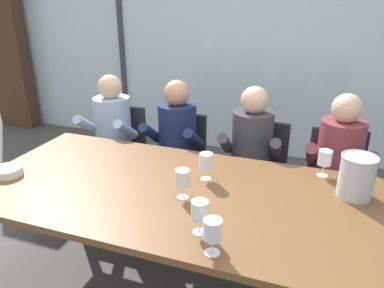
% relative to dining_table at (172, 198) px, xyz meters
% --- Properties ---
extents(ground, '(14.00, 14.00, 0.00)m').
position_rel_dining_table_xyz_m(ground, '(0.00, 1.00, -0.70)').
color(ground, '#4C4742').
extents(window_glass_panel, '(7.59, 0.03, 2.60)m').
position_rel_dining_table_xyz_m(window_glass_panel, '(0.00, 2.49, 0.60)').
color(window_glass_panel, silver).
rests_on(window_glass_panel, ground).
extents(window_mullion_left, '(0.06, 0.06, 2.60)m').
position_rel_dining_table_xyz_m(window_mullion_left, '(-1.71, 2.47, 0.60)').
color(window_mullion_left, '#38383D').
rests_on(window_mullion_left, ground).
extents(hillside_vineyard, '(13.59, 2.40, 2.00)m').
position_rel_dining_table_xyz_m(hillside_vineyard, '(0.00, 5.90, 0.29)').
color(hillside_vineyard, '#568942').
rests_on(hillside_vineyard, ground).
extents(curtain_heavy_drape, '(0.56, 0.20, 2.60)m').
position_rel_dining_table_xyz_m(curtain_heavy_drape, '(-3.45, 2.31, 0.60)').
color(curtain_heavy_drape, '#472D1E').
rests_on(curtain_heavy_drape, ground).
extents(dining_table, '(2.39, 1.15, 0.77)m').
position_rel_dining_table_xyz_m(dining_table, '(0.00, 0.00, 0.00)').
color(dining_table, brown).
rests_on(dining_table, ground).
extents(chair_near_curtain, '(0.47, 0.47, 0.88)m').
position_rel_dining_table_xyz_m(chair_near_curtain, '(-0.92, 0.97, -0.19)').
color(chair_near_curtain, '#232328').
rests_on(chair_near_curtain, ground).
extents(chair_left_of_center, '(0.46, 0.46, 0.88)m').
position_rel_dining_table_xyz_m(chair_left_of_center, '(-0.34, 0.97, -0.19)').
color(chair_left_of_center, '#232328').
rests_on(chair_left_of_center, ground).
extents(chair_center, '(0.48, 0.48, 0.88)m').
position_rel_dining_table_xyz_m(chair_center, '(0.35, 0.99, -0.19)').
color(chair_center, '#232328').
rests_on(chair_center, ground).
extents(chair_right_of_center, '(0.47, 0.47, 0.88)m').
position_rel_dining_table_xyz_m(chair_right_of_center, '(0.95, 0.98, -0.19)').
color(chair_right_of_center, '#232328').
rests_on(chair_right_of_center, ground).
extents(person_pale_blue_shirt, '(0.47, 0.62, 1.20)m').
position_rel_dining_table_xyz_m(person_pale_blue_shirt, '(-0.95, 0.85, -0.02)').
color(person_pale_blue_shirt, '#9EB2D1').
rests_on(person_pale_blue_shirt, ground).
extents(person_navy_polo, '(0.46, 0.61, 1.20)m').
position_rel_dining_table_xyz_m(person_navy_polo, '(-0.34, 0.85, -0.02)').
color(person_navy_polo, '#192347').
rests_on(person_navy_polo, ground).
extents(person_charcoal_jacket, '(0.48, 0.63, 1.20)m').
position_rel_dining_table_xyz_m(person_charcoal_jacket, '(0.30, 0.85, -0.02)').
color(person_charcoal_jacket, '#38383D').
rests_on(person_charcoal_jacket, ground).
extents(person_maroon_top, '(0.47, 0.62, 1.20)m').
position_rel_dining_table_xyz_m(person_maroon_top, '(0.95, 0.85, -0.02)').
color(person_maroon_top, brown).
rests_on(person_maroon_top, ground).
extents(ice_bucket_primary, '(0.20, 0.20, 0.25)m').
position_rel_dining_table_xyz_m(ice_bucket_primary, '(1.01, 0.27, 0.19)').
color(ice_bucket_primary, '#B7B7BC').
rests_on(ice_bucket_primary, dining_table).
extents(tasting_bowl, '(0.18, 0.18, 0.05)m').
position_rel_dining_table_xyz_m(tasting_bowl, '(-1.05, -0.19, 0.09)').
color(tasting_bowl, silver).
rests_on(tasting_bowl, dining_table).
extents(wine_glass_by_left_taster, '(0.08, 0.08, 0.17)m').
position_rel_dining_table_xyz_m(wine_glass_by_left_taster, '(0.15, 0.18, 0.19)').
color(wine_glass_by_left_taster, silver).
rests_on(wine_glass_by_left_taster, dining_table).
extents(wine_glass_near_bucket, '(0.08, 0.08, 0.17)m').
position_rel_dining_table_xyz_m(wine_glass_near_bucket, '(0.39, -0.48, 0.18)').
color(wine_glass_near_bucket, silver).
rests_on(wine_glass_near_bucket, dining_table).
extents(wine_glass_center_pour, '(0.08, 0.08, 0.17)m').
position_rel_dining_table_xyz_m(wine_glass_center_pour, '(0.84, 0.47, 0.18)').
color(wine_glass_center_pour, silver).
rests_on(wine_glass_center_pour, dining_table).
extents(wine_glass_by_right_taster, '(0.08, 0.08, 0.17)m').
position_rel_dining_table_xyz_m(wine_glass_by_right_taster, '(0.10, -0.08, 0.18)').
color(wine_glass_by_right_taster, silver).
rests_on(wine_glass_by_right_taster, dining_table).
extents(wine_glass_spare_empty, '(0.08, 0.08, 0.17)m').
position_rel_dining_table_xyz_m(wine_glass_spare_empty, '(0.29, -0.35, 0.18)').
color(wine_glass_spare_empty, silver).
rests_on(wine_glass_spare_empty, dining_table).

